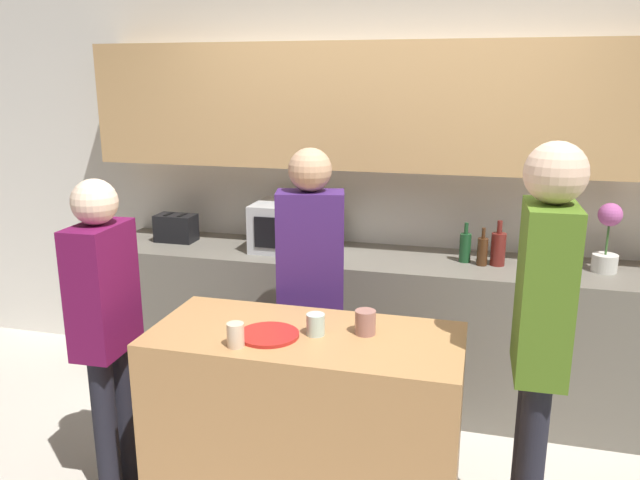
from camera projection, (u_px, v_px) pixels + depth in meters
back_wall at (389, 152)px, 3.92m from camera, size 6.40×0.40×2.70m
back_counter at (378, 327)px, 3.94m from camera, size 3.60×0.62×0.93m
kitchen_island at (306, 430)px, 2.79m from camera, size 1.34×0.61×0.93m
microwave at (296, 227)px, 3.94m from camera, size 0.52×0.39×0.30m
toaster at (176, 228)px, 4.17m from camera, size 0.26×0.16×0.18m
potted_plant at (607, 238)px, 3.48m from camera, size 0.14×0.14×0.39m
bottle_0 at (465, 247)px, 3.70m from camera, size 0.07×0.07×0.24m
bottle_1 at (482, 251)px, 3.63m from camera, size 0.06×0.06×0.23m
bottle_2 at (498, 248)px, 3.63m from camera, size 0.09×0.09×0.27m
plate_on_island at (269, 335)px, 2.64m from camera, size 0.26×0.26×0.01m
cup_0 at (316, 324)px, 2.64m from camera, size 0.08×0.08×0.09m
cup_1 at (236, 335)px, 2.53m from camera, size 0.07×0.07×0.10m
cup_2 at (365, 322)px, 2.65m from camera, size 0.09×0.09×0.10m
person_left at (541, 324)px, 2.42m from camera, size 0.23×0.34×1.77m
person_center at (105, 317)px, 2.87m from camera, size 0.21×0.35×1.57m
person_right at (310, 278)px, 3.22m from camera, size 0.37×0.26×1.66m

